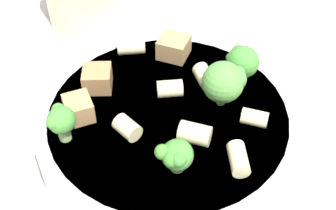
# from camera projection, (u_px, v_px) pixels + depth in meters

# --- Properties ---
(ground_plane) EXTENTS (2.00, 2.00, 0.00)m
(ground_plane) POSITION_uv_depth(u_px,v_px,m) (168.00, 140.00, 0.43)
(ground_plane) COLOR beige
(pasta_bowl) EXTENTS (0.23, 0.23, 0.04)m
(pasta_bowl) POSITION_uv_depth(u_px,v_px,m) (168.00, 125.00, 0.42)
(pasta_bowl) COLOR silver
(pasta_bowl) RESTS_ON ground_plane
(broccoli_floret_0) EXTENTS (0.03, 0.03, 0.03)m
(broccoli_floret_0) POSITION_uv_depth(u_px,v_px,m) (176.00, 156.00, 0.35)
(broccoli_floret_0) COLOR #9EC175
(broccoli_floret_0) RESTS_ON pasta_bowl
(broccoli_floret_1) EXTENTS (0.03, 0.03, 0.03)m
(broccoli_floret_1) POSITION_uv_depth(u_px,v_px,m) (242.00, 61.00, 0.43)
(broccoli_floret_1) COLOR #9EC175
(broccoli_floret_1) RESTS_ON pasta_bowl
(broccoli_floret_2) EXTENTS (0.04, 0.04, 0.04)m
(broccoli_floret_2) POSITION_uv_depth(u_px,v_px,m) (225.00, 81.00, 0.40)
(broccoli_floret_2) COLOR #84AD60
(broccoli_floret_2) RESTS_ON pasta_bowl
(broccoli_floret_3) EXTENTS (0.03, 0.02, 0.03)m
(broccoli_floret_3) POSITION_uv_depth(u_px,v_px,m) (61.00, 121.00, 0.37)
(broccoli_floret_3) COLOR #9EC175
(broccoli_floret_3) RESTS_ON pasta_bowl
(rigatoni_0) EXTENTS (0.03, 0.03, 0.02)m
(rigatoni_0) POSITION_uv_depth(u_px,v_px,m) (127.00, 128.00, 0.38)
(rigatoni_0) COLOR beige
(rigatoni_0) RESTS_ON pasta_bowl
(rigatoni_1) EXTENTS (0.02, 0.02, 0.01)m
(rigatoni_1) POSITION_uv_depth(u_px,v_px,m) (254.00, 118.00, 0.39)
(rigatoni_1) COLOR beige
(rigatoni_1) RESTS_ON pasta_bowl
(rigatoni_2) EXTENTS (0.03, 0.02, 0.02)m
(rigatoni_2) POSITION_uv_depth(u_px,v_px,m) (204.00, 76.00, 0.43)
(rigatoni_2) COLOR beige
(rigatoni_2) RESTS_ON pasta_bowl
(rigatoni_3) EXTENTS (0.03, 0.02, 0.01)m
(rigatoni_3) POSITION_uv_depth(u_px,v_px,m) (238.00, 159.00, 0.36)
(rigatoni_3) COLOR beige
(rigatoni_3) RESTS_ON pasta_bowl
(rigatoni_4) EXTENTS (0.02, 0.03, 0.02)m
(rigatoni_4) POSITION_uv_depth(u_px,v_px,m) (195.00, 134.00, 0.38)
(rigatoni_4) COLOR beige
(rigatoni_4) RESTS_ON pasta_bowl
(rigatoni_5) EXTENTS (0.02, 0.03, 0.02)m
(rigatoni_5) POSITION_uv_depth(u_px,v_px,m) (131.00, 47.00, 0.46)
(rigatoni_5) COLOR beige
(rigatoni_5) RESTS_ON pasta_bowl
(rigatoni_6) EXTENTS (0.02, 0.02, 0.02)m
(rigatoni_6) POSITION_uv_depth(u_px,v_px,m) (168.00, 89.00, 0.42)
(rigatoni_6) COLOR beige
(rigatoni_6) RESTS_ON pasta_bowl
(chicken_chunk_0) EXTENTS (0.03, 0.03, 0.02)m
(chicken_chunk_0) POSITION_uv_depth(u_px,v_px,m) (79.00, 108.00, 0.40)
(chicken_chunk_0) COLOR tan
(chicken_chunk_0) RESTS_ON pasta_bowl
(chicken_chunk_1) EXTENTS (0.03, 0.03, 0.02)m
(chicken_chunk_1) POSITION_uv_depth(u_px,v_px,m) (179.00, 47.00, 0.45)
(chicken_chunk_1) COLOR tan
(chicken_chunk_1) RESTS_ON pasta_bowl
(chicken_chunk_2) EXTENTS (0.03, 0.03, 0.02)m
(chicken_chunk_2) POSITION_uv_depth(u_px,v_px,m) (97.00, 79.00, 0.42)
(chicken_chunk_2) COLOR #A87A4C
(chicken_chunk_2) RESTS_ON pasta_bowl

